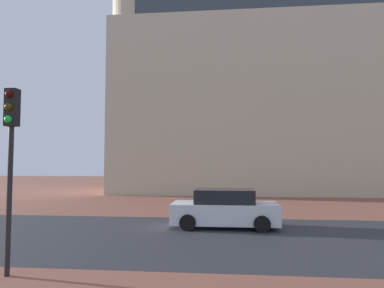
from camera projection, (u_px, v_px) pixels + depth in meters
The scene contains 5 objects.
ground_plane at pixel (195, 236), 12.35m from camera, with size 120.00×120.00×0.00m, color brown.
street_asphalt_strip at pixel (195, 236), 12.27m from camera, with size 120.00×8.33×0.00m, color #2D2D33.
landmark_building at pixel (246, 87), 32.59m from camera, with size 25.71×10.39×31.51m.
car_white at pixel (225, 209), 14.02m from camera, with size 4.32×2.08×1.56m.
traffic_light_pole at pixel (11, 143), 8.05m from camera, with size 0.28×0.34×4.39m.
Camera 1 is at (1.14, -2.47, 2.59)m, focal length 31.84 mm.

